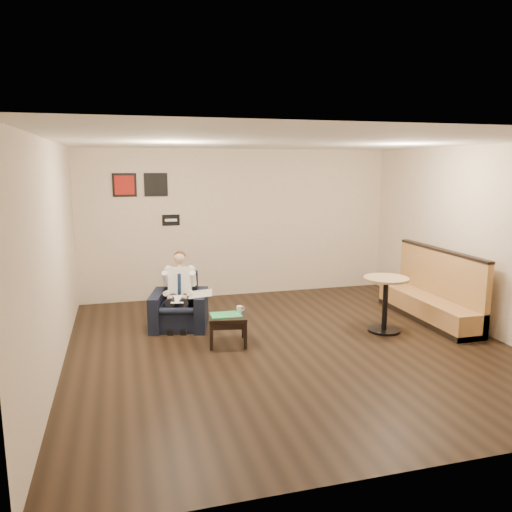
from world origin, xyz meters
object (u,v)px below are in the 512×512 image
object	(u,v)px
seated_man	(178,294)
smartphone	(231,311)
banquette	(429,286)
side_table	(228,329)
armchair	(179,302)
green_folder	(226,315)
cafe_table	(385,304)
coffee_mug	(239,309)

from	to	relation	value
seated_man	smartphone	xyz separation A→B (m)	(0.67, -0.69, -0.13)
banquette	smartphone	bearing A→B (deg)	-178.22
side_table	armchair	bearing A→B (deg)	121.53
seated_man	side_table	distance (m)	1.08
green_folder	smartphone	world-z (taller)	green_folder
armchair	smartphone	world-z (taller)	armchair
green_folder	cafe_table	distance (m)	2.45
seated_man	coffee_mug	xyz separation A→B (m)	(0.78, -0.75, -0.09)
green_folder	side_table	bearing A→B (deg)	23.24
armchair	coffee_mug	xyz separation A→B (m)	(0.76, -0.85, 0.06)
smartphone	cafe_table	world-z (taller)	cafe_table
banquette	armchair	bearing A→B (deg)	170.20
armchair	coffee_mug	distance (m)	1.14
side_table	banquette	xyz separation A→B (m)	(3.40, 0.24, 0.36)
seated_man	cafe_table	bearing A→B (deg)	-3.41
green_folder	banquette	size ratio (longest dim) A/B	0.19
green_folder	banquette	xyz separation A→B (m)	(3.43, 0.26, 0.14)
armchair	side_table	size ratio (longest dim) A/B	1.62
smartphone	banquette	world-z (taller)	banquette
coffee_mug	cafe_table	distance (m)	2.24
armchair	seated_man	size ratio (longest dim) A/B	0.75
armchair	cafe_table	world-z (taller)	cafe_table
side_table	smartphone	world-z (taller)	smartphone
banquette	cafe_table	bearing A→B (deg)	-160.94
side_table	smartphone	distance (m)	0.27
seated_man	green_folder	size ratio (longest dim) A/B	2.62
side_table	cafe_table	xyz separation A→B (m)	(2.42, -0.10, 0.21)
seated_man	side_table	bearing A→B (deg)	-40.61
green_folder	coffee_mug	bearing A→B (deg)	23.24
coffee_mug	green_folder	bearing A→B (deg)	-156.76
smartphone	banquette	xyz separation A→B (m)	(3.33, 0.10, 0.14)
smartphone	cafe_table	size ratio (longest dim) A/B	0.16
coffee_mug	smartphone	bearing A→B (deg)	152.45
cafe_table	side_table	bearing A→B (deg)	177.73
coffee_mug	banquette	size ratio (longest dim) A/B	0.04
cafe_table	banquette	bearing A→B (deg)	19.06
seated_man	armchair	bearing A→B (deg)	90.00
coffee_mug	smartphone	size ratio (longest dim) A/B	0.68
seated_man	smartphone	size ratio (longest dim) A/B	8.43
banquette	cafe_table	xyz separation A→B (m)	(-0.98, -0.34, -0.15)
side_table	cafe_table	size ratio (longest dim) A/B	0.62
armchair	banquette	size ratio (longest dim) A/B	0.38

